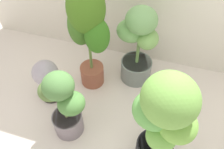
{
  "coord_description": "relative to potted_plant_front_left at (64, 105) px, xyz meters",
  "views": [
    {
      "loc": [
        0.24,
        -0.87,
        1.66
      ],
      "look_at": [
        -0.07,
        0.18,
        0.41
      ],
      "focal_mm": 37.02,
      "sensor_mm": 36.0,
      "label": 1
    }
  ],
  "objects": [
    {
      "name": "ground_plane",
      "position": [
        0.33,
        0.12,
        -0.34
      ],
      "size": [
        8.0,
        8.0,
        0.0
      ],
      "primitive_type": "plane",
      "color": "silver",
      "rests_on": "ground"
    },
    {
      "name": "potted_plant_back_left",
      "position": [
        0.01,
        0.51,
        0.27
      ],
      "size": [
        0.39,
        0.33,
        0.97
      ],
      "color": "#98533C",
      "rests_on": "ground"
    },
    {
      "name": "floor_fan",
      "position": [
        -0.28,
        0.26,
        -0.06
      ],
      "size": [
        0.22,
        0.22,
        0.4
      ],
      "rotation": [
        0.0,
        0.0,
        3.1
      ],
      "color": "#282121",
      "rests_on": "ground"
    },
    {
      "name": "potted_plant_back_center",
      "position": [
        0.36,
        0.68,
        0.06
      ],
      "size": [
        0.36,
        0.28,
        0.75
      ],
      "color": "slate",
      "rests_on": "ground"
    },
    {
      "name": "potted_plant_front_right",
      "position": [
        0.66,
        -0.03,
        0.18
      ],
      "size": [
        0.42,
        0.42,
        0.85
      ],
      "color": "black",
      "rests_on": "ground"
    },
    {
      "name": "potted_plant_front_left",
      "position": [
        0.0,
        0.0,
        0.0
      ],
      "size": [
        0.41,
        0.28,
        0.63
      ],
      "color": "slate",
      "rests_on": "ground"
    }
  ]
}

